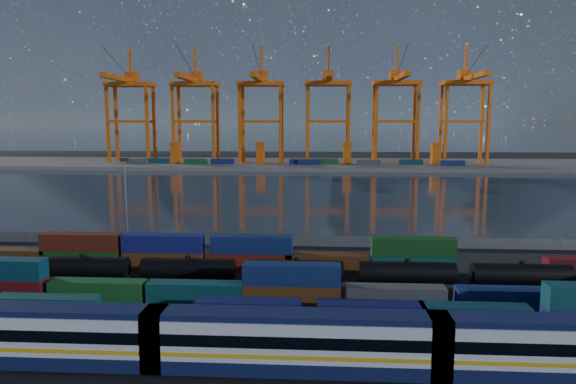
{
  "coord_description": "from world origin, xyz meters",
  "views": [
    {
      "loc": [
        5.99,
        -66.3,
        23.0
      ],
      "look_at": [
        0.0,
        30.0,
        10.0
      ],
      "focal_mm": 32.0,
      "sensor_mm": 36.0,
      "label": 1
    }
  ],
  "objects": [
    {
      "name": "waterfront_fence",
      "position": [
        -0.0,
        28.0,
        1.0
      ],
      "size": [
        160.12,
        0.12,
        2.2
      ],
      "color": "#595B5E",
      "rests_on": "ground"
    },
    {
      "name": "container_row_north",
      "position": [
        -9.29,
        11.76,
        2.17
      ],
      "size": [
        142.37,
        2.59,
        5.52
      ],
      "color": "navy",
      "rests_on": "ground"
    },
    {
      "name": "ground",
      "position": [
        0.0,
        0.0,
        0.0
      ],
      "size": [
        700.0,
        700.0,
        0.0
      ],
      "primitive_type": "plane",
      "color": "black",
      "rests_on": "ground"
    },
    {
      "name": "passenger_train",
      "position": [
        3.81,
        -21.63,
        2.98
      ],
      "size": [
        79.99,
        3.46,
        5.93
      ],
      "color": "silver",
      "rests_on": "ground"
    },
    {
      "name": "yard_light_mast",
      "position": [
        -30.0,
        26.0,
        9.3
      ],
      "size": [
        1.6,
        0.4,
        16.6
      ],
      "color": "slate",
      "rests_on": "ground"
    },
    {
      "name": "container_row_mid",
      "position": [
        -6.68,
        -3.37,
        1.91
      ],
      "size": [
        140.6,
        2.52,
        5.36
      ],
      "color": "#36373A",
      "rests_on": "ground"
    },
    {
      "name": "straddle_carriers",
      "position": [
        -2.5,
        200.0,
        7.82
      ],
      "size": [
        140.0,
        7.0,
        11.1
      ],
      "color": "#DB5A0F",
      "rests_on": "far_quay"
    },
    {
      "name": "gantry_cranes",
      "position": [
        -7.5,
        203.34,
        38.31
      ],
      "size": [
        199.04,
        46.16,
        62.5
      ],
      "color": "#DB5A0F",
      "rests_on": "ground"
    },
    {
      "name": "distant_mountains",
      "position": [
        63.02,
        1600.0,
        220.29
      ],
      "size": [
        2470.0,
        1100.0,
        520.0
      ],
      "color": "#1E2630",
      "rests_on": "ground"
    },
    {
      "name": "container_row_south",
      "position": [
        16.44,
        -9.58,
        1.56
      ],
      "size": [
        139.42,
        2.48,
        5.29
      ],
      "color": "#3F4044",
      "rests_on": "ground"
    },
    {
      "name": "harbor_water",
      "position": [
        0.0,
        105.0,
        0.01
      ],
      "size": [
        700.0,
        700.0,
        0.0
      ],
      "primitive_type": "plane",
      "color": "#272F38",
      "rests_on": "ground"
    },
    {
      "name": "quay_containers",
      "position": [
        -11.0,
        195.46,
        3.3
      ],
      "size": [
        172.58,
        10.99,
        2.6
      ],
      "color": "navy",
      "rests_on": "far_quay"
    },
    {
      "name": "tanker_string",
      "position": [
        10.51,
        3.94,
        2.12
      ],
      "size": [
        122.28,
        2.96,
        4.24
      ],
      "color": "black",
      "rests_on": "ground"
    },
    {
      "name": "far_quay",
      "position": [
        0.0,
        210.0,
        1.0
      ],
      "size": [
        700.0,
        70.0,
        2.0
      ],
      "primitive_type": "cube",
      "color": "#514F4C",
      "rests_on": "ground"
    }
  ]
}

